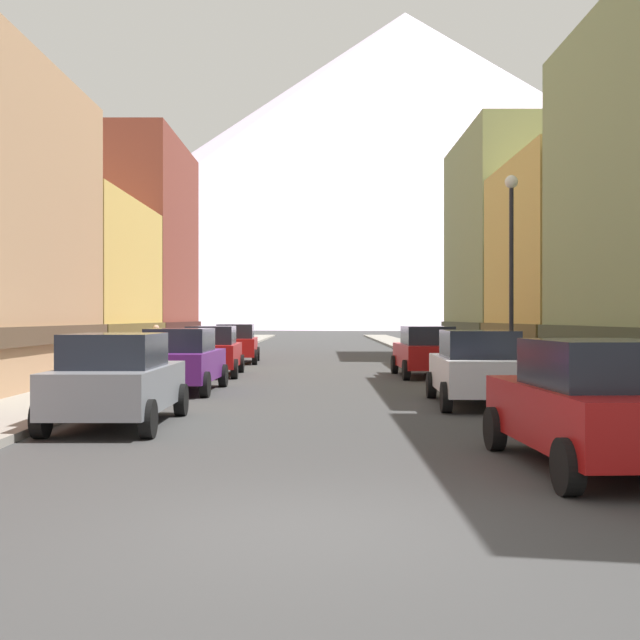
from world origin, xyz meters
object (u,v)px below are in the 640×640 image
car_left_3 (237,343)px  streetlamp_right (512,249)px  potted_plant_1 (547,368)px  car_left_2 (213,351)px  pedestrian_0 (157,348)px  car_right_1 (478,367)px  car_left_0 (118,379)px  car_right_0 (595,404)px  car_left_1 (183,360)px  car_right_2 (427,351)px

car_left_3 → streetlamp_right: size_ratio=0.76×
potted_plant_1 → car_left_2: bearing=158.9°
car_left_3 → streetlamp_right: (9.15, -15.09, 3.09)m
potted_plant_1 → streetlamp_right: bearing=-122.8°
car_left_2 → pedestrian_0: size_ratio=2.69×
car_left_3 → pedestrian_0: (-2.45, -6.08, 0.01)m
car_left_2 → car_right_1: size_ratio=1.00×
car_left_0 → car_left_3: size_ratio=0.99×
car_left_0 → car_right_1: bearing=26.6°
car_right_0 → potted_plant_1: bearing=77.2°
car_left_0 → car_left_1: 7.29m
car_right_1 → car_right_2: size_ratio=1.00×
car_left_0 → car_right_1: same height
car_left_2 → streetlamp_right: bearing=-36.3°
car_left_2 → car_right_0: (7.60, -18.23, 0.00)m
car_right_0 → potted_plant_1: (3.20, 14.07, -0.36)m
car_right_2 → potted_plant_1: car_right_2 is taller
car_left_1 → car_right_1: bearing=-24.7°
pedestrian_0 → car_right_2: bearing=-15.8°
car_left_1 → streetlamp_right: 9.66m
car_left_2 → car_right_1: (7.60, -9.93, 0.00)m
car_left_2 → streetlamp_right: streetlamp_right is taller
car_left_1 → car_right_0: (7.60, -11.79, 0.00)m
car_left_3 → streetlamp_right: streetlamp_right is taller
car_right_2 → pedestrian_0: pedestrian_0 is taller
car_left_1 → pedestrian_0: size_ratio=2.69×
car_left_0 → car_right_2: size_ratio=0.99×
car_left_1 → pedestrian_0: bearing=105.7°
car_right_0 → pedestrian_0: bearing=116.1°
car_left_2 → potted_plant_1: size_ratio=5.54×
car_left_2 → potted_plant_1: 11.58m
pedestrian_0 → car_right_1: bearing=-50.6°
car_left_3 → pedestrian_0: pedestrian_0 is taller
car_right_0 → pedestrian_0: 22.85m
car_right_1 → car_right_2: bearing=90.0°
car_right_0 → pedestrian_0: size_ratio=2.71×
streetlamp_right → car_right_0: bearing=-97.7°
car_left_3 → car_right_0: size_ratio=1.00×
car_left_0 → car_right_0: bearing=-30.6°
car_right_1 → pedestrian_0: (-10.05, 12.23, 0.01)m
car_left_2 → car_left_3: same height
car_right_2 → streetlamp_right: bearing=-75.9°
car_left_0 → pedestrian_0: 16.21m
car_left_3 → pedestrian_0: bearing=-112.0°
car_left_2 → car_right_2: size_ratio=1.00×
car_left_3 → car_left_0: bearing=-90.0°
car_left_2 → car_right_1: same height
car_left_1 → potted_plant_1: car_left_1 is taller
car_left_0 → car_left_2: same height
car_left_2 → pedestrian_0: 3.36m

